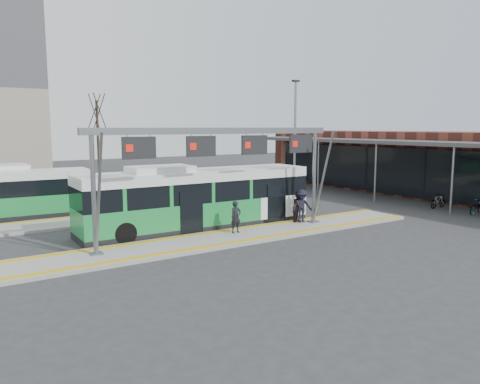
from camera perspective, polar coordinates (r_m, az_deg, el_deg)
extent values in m
plane|color=#2D2D30|center=(22.80, -0.93, -5.72)|extent=(120.00, 120.00, 0.00)
cube|color=gray|center=(22.78, -0.93, -5.53)|extent=(22.00, 3.00, 0.15)
cube|color=gray|center=(28.34, -16.65, -3.19)|extent=(20.00, 3.00, 0.15)
cube|color=gold|center=(23.72, -2.43, -4.79)|extent=(22.00, 0.35, 0.02)
cube|color=gold|center=(21.83, 0.69, -5.90)|extent=(22.00, 0.35, 0.02)
cube|color=gold|center=(29.42, -17.31, -2.65)|extent=(20.00, 0.35, 0.02)
cylinder|color=slate|center=(19.94, -17.41, -0.23)|extent=(0.20, 0.20, 5.05)
cube|color=slate|center=(20.43, -17.12, -7.18)|extent=(0.50, 0.50, 0.06)
cylinder|color=slate|center=(19.27, -16.83, -0.48)|extent=(0.12, 1.46, 4.90)
cylinder|color=slate|center=(25.89, 9.03, 1.84)|extent=(0.20, 0.20, 5.05)
cube|color=slate|center=(26.27, 8.91, -3.58)|extent=(0.50, 0.50, 0.06)
cylinder|color=slate|center=(25.38, 10.09, 1.69)|extent=(0.12, 1.46, 4.90)
cube|color=slate|center=(22.15, -2.49, 7.46)|extent=(13.00, 0.25, 0.30)
cube|color=black|center=(20.41, -12.20, 5.28)|extent=(1.50, 0.12, 0.95)
cube|color=red|center=(20.18, -13.32, 5.22)|extent=(0.32, 0.02, 0.32)
cube|color=black|center=(21.67, -4.75, 5.58)|extent=(1.50, 0.12, 0.95)
cube|color=red|center=(21.40, -5.73, 5.54)|extent=(0.32, 0.02, 0.32)
cube|color=black|center=(23.26, 1.78, 5.76)|extent=(1.50, 0.12, 0.95)
cube|color=red|center=(22.94, 0.96, 5.73)|extent=(0.32, 0.02, 0.32)
cube|color=black|center=(25.10, 7.42, 5.86)|extent=(1.50, 0.12, 0.95)
cube|color=red|center=(24.76, 6.73, 5.84)|extent=(0.32, 0.02, 0.32)
cube|color=brown|center=(40.88, 22.79, 3.28)|extent=(8.00, 32.00, 5.00)
cube|color=black|center=(37.51, 19.16, 2.33)|extent=(0.15, 28.00, 3.60)
cube|color=#3F3F42|center=(36.35, 18.07, 5.84)|extent=(4.00, 30.00, 0.25)
cylinder|color=slate|center=(31.64, 24.46, 1.36)|extent=(0.14, 0.14, 4.30)
cylinder|color=slate|center=(35.18, 16.18, 2.35)|extent=(0.14, 0.14, 4.30)
cylinder|color=slate|center=(39.32, 9.52, 3.11)|extent=(0.14, 0.14, 4.30)
cube|color=black|center=(25.04, -5.10, -4.08)|extent=(12.59, 2.89, 0.37)
cube|color=#1D863C|center=(24.89, -5.12, -2.31)|extent=(12.59, 2.89, 1.20)
cube|color=black|center=(24.71, -5.15, 0.25)|extent=(12.59, 2.81, 1.05)
cube|color=white|center=(24.62, -5.17, 2.06)|extent=(12.59, 2.89, 0.52)
cube|color=orange|center=(28.03, 6.30, 2.54)|extent=(0.08, 1.87, 0.29)
cube|color=white|center=(23.71, -9.69, 2.77)|extent=(3.17, 1.92, 0.31)
cylinder|color=black|center=(22.24, -13.83, -4.92)|extent=(1.05, 0.33, 1.05)
cylinder|color=black|center=(24.45, -15.60, -3.82)|extent=(1.05, 0.33, 1.05)
cylinder|color=black|center=(25.91, 3.53, -2.89)|extent=(1.05, 0.33, 1.05)
cylinder|color=black|center=(27.83, 0.68, -2.12)|extent=(1.05, 0.33, 1.05)
cylinder|color=black|center=(29.81, -21.76, -2.12)|extent=(0.95, 0.33, 0.94)
cylinder|color=black|center=(31.86, -22.33, -1.54)|extent=(0.95, 0.33, 0.94)
imported|color=black|center=(23.24, -0.51, -3.07)|extent=(0.59, 0.39, 1.59)
imported|color=black|center=(26.17, 7.16, -1.78)|extent=(1.03, 0.98, 1.69)
imported|color=black|center=(26.00, 7.57, -1.71)|extent=(1.31, 0.95, 1.81)
imported|color=gray|center=(32.49, 26.84, -1.68)|extent=(1.73, 0.80, 0.88)
imported|color=gray|center=(33.88, 23.00, -1.04)|extent=(1.55, 0.44, 0.93)
cylinder|color=#382B21|center=(52.09, -26.18, 4.68)|extent=(0.28, 0.28, 6.32)
cylinder|color=#382B21|center=(54.51, -16.93, 6.29)|extent=(0.28, 0.28, 8.27)
cylinder|color=slate|center=(32.02, 6.69, 5.78)|extent=(0.16, 0.16, 8.42)
cube|color=black|center=(32.14, 6.81, 13.30)|extent=(0.50, 0.25, 0.12)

